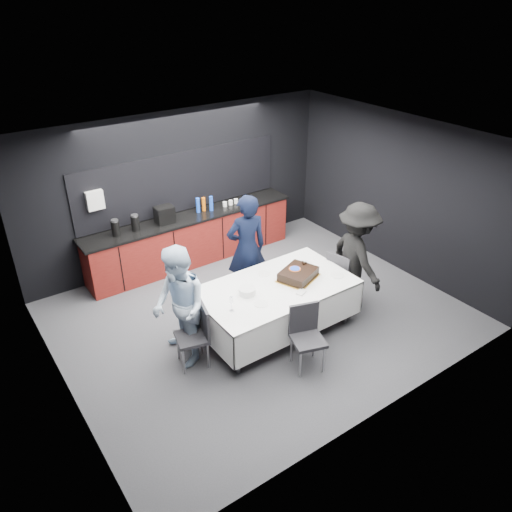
% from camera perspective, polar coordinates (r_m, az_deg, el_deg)
% --- Properties ---
extents(ground, '(6.00, 6.00, 0.00)m').
position_cam_1_polar(ground, '(8.04, 0.41, -6.84)').
color(ground, '#444449').
rests_on(ground, ground).
extents(room_shell, '(6.04, 5.04, 2.82)m').
position_cam_1_polar(room_shell, '(7.12, 0.46, 5.38)').
color(room_shell, white).
rests_on(room_shell, ground).
extents(kitchenette, '(4.10, 0.64, 2.05)m').
position_cam_1_polar(kitchenette, '(9.39, -7.52, 2.39)').
color(kitchenette, '#60120F').
rests_on(kitchenette, ground).
extents(party_table, '(2.32, 1.32, 0.78)m').
position_cam_1_polar(party_table, '(7.42, 2.22, -4.30)').
color(party_table, '#99999E').
rests_on(party_table, ground).
extents(cake_assembly, '(0.71, 0.65, 0.18)m').
position_cam_1_polar(cake_assembly, '(7.50, 4.84, -2.09)').
color(cake_assembly, gold).
rests_on(cake_assembly, party_table).
extents(plate_stack, '(0.25, 0.25, 0.10)m').
position_cam_1_polar(plate_stack, '(7.12, -1.03, -4.02)').
color(plate_stack, white).
rests_on(plate_stack, party_table).
extents(loose_plate_near, '(0.20, 0.20, 0.01)m').
position_cam_1_polar(loose_plate_near, '(6.94, 0.57, -5.47)').
color(loose_plate_near, white).
rests_on(loose_plate_near, party_table).
extents(loose_plate_right_a, '(0.18, 0.18, 0.01)m').
position_cam_1_polar(loose_plate_right_a, '(7.93, 5.77, -0.83)').
color(loose_plate_right_a, white).
rests_on(loose_plate_right_a, party_table).
extents(loose_plate_right_b, '(0.21, 0.21, 0.01)m').
position_cam_1_polar(loose_plate_right_b, '(7.68, 9.26, -2.18)').
color(loose_plate_right_b, white).
rests_on(loose_plate_right_b, party_table).
extents(loose_plate_far, '(0.19, 0.19, 0.01)m').
position_cam_1_polar(loose_plate_far, '(7.62, 0.93, -2.01)').
color(loose_plate_far, white).
rests_on(loose_plate_far, party_table).
extents(fork_pile, '(0.19, 0.16, 0.03)m').
position_cam_1_polar(fork_pile, '(7.19, 5.20, -4.13)').
color(fork_pile, white).
rests_on(fork_pile, party_table).
extents(champagne_flute, '(0.06, 0.06, 0.22)m').
position_cam_1_polar(champagne_flute, '(6.72, -2.83, -5.16)').
color(champagne_flute, white).
rests_on(champagne_flute, party_table).
extents(chair_left, '(0.51, 0.51, 0.92)m').
position_cam_1_polar(chair_left, '(6.89, -6.74, -8.55)').
color(chair_left, '#2B2B2F').
rests_on(chair_left, ground).
extents(chair_right, '(0.50, 0.50, 0.92)m').
position_cam_1_polar(chair_right, '(8.20, 9.65, -2.06)').
color(chair_right, '#2B2B2F').
rests_on(chair_right, ground).
extents(chair_near, '(0.53, 0.53, 0.92)m').
position_cam_1_polar(chair_near, '(6.87, 5.75, -8.63)').
color(chair_near, '#2B2B2F').
rests_on(chair_near, ground).
extents(person_center, '(0.75, 0.57, 1.85)m').
position_cam_1_polar(person_center, '(8.04, -1.08, 0.88)').
color(person_center, black).
rests_on(person_center, ground).
extents(person_left, '(0.76, 0.92, 1.76)m').
position_cam_1_polar(person_left, '(6.78, -8.75, -5.80)').
color(person_left, silver).
rests_on(person_left, ground).
extents(person_right, '(0.87, 1.26, 1.78)m').
position_cam_1_polar(person_right, '(8.03, 11.43, -0.03)').
color(person_right, black).
rests_on(person_right, ground).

